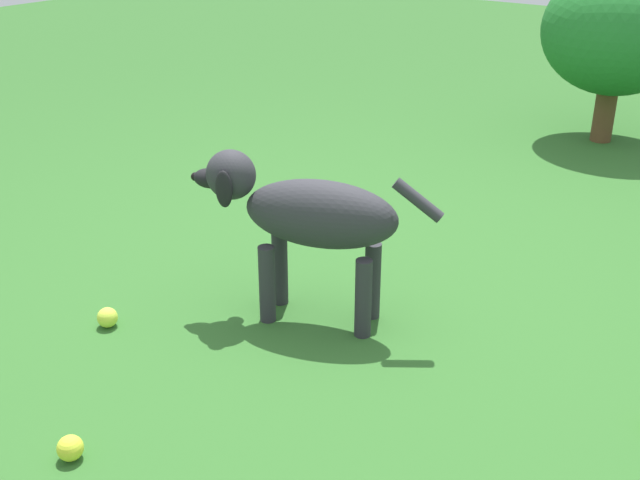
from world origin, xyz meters
name	(u,v)px	position (x,y,z in m)	size (l,w,h in m)	color
ground	(354,295)	(0.00, 0.00, 0.00)	(14.00, 14.00, 0.00)	#2D6026
dog	(305,215)	(0.05, 0.21, 0.36)	(0.78, 0.36, 0.55)	#2D2D33
tennis_ball_0	(107,317)	(0.53, 0.64, 0.03)	(0.07, 0.07, 0.07)	#C9E142
tennis_ball_2	(70,448)	(0.10, 1.12, 0.03)	(0.07, 0.07, 0.07)	yellow
shrub_far	(617,32)	(-0.13, -2.27, 0.59)	(0.79, 0.71, 0.93)	brown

